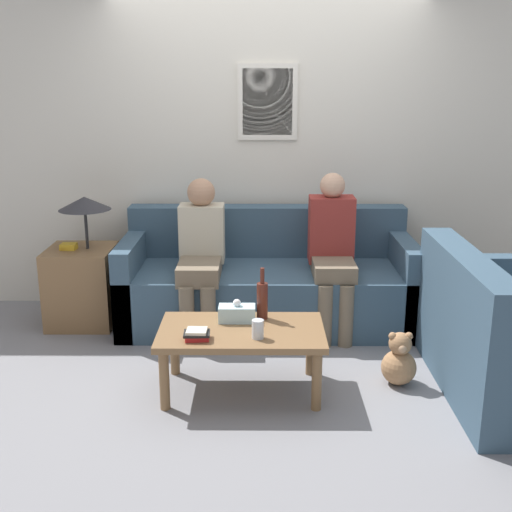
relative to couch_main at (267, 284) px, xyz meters
The scene contains 13 objects.
ground_plane 0.62m from the couch_main, 90.00° to the right, with size 16.00×16.00×0.00m, color gray.
wall_back 1.11m from the couch_main, 90.00° to the left, with size 9.00×0.08×2.60m.
couch_main is the anchor object (origin of this frame).
couch_side 1.90m from the couch_main, 38.38° to the right, with size 0.92×1.44×0.88m.
coffee_table 1.21m from the couch_main, 98.19° to the right, with size 1.01×0.59×0.41m.
side_table_with_lamp 1.45m from the couch_main, behind, with size 0.52×0.51×1.02m.
wine_bottle 1.04m from the couch_main, 92.50° to the right, with size 0.07×0.07×0.33m.
drinking_glass 1.35m from the couch_main, 93.06° to the right, with size 0.07×0.07×0.11m.
book_stack 1.43m from the couch_main, 107.47° to the right, with size 0.16×0.12×0.06m.
tissue_box 1.09m from the couch_main, 100.82° to the right, with size 0.23×0.12×0.15m.
person_left 0.63m from the couch_main, 159.57° to the right, with size 0.34×0.66×1.16m.
person_right 0.62m from the couch_main, 19.80° to the right, with size 0.34×0.61×1.20m.
teddy_bear 1.38m from the couch_main, 53.08° to the right, with size 0.22×0.22×0.35m.
Camera 1 is at (-0.06, -4.30, 1.89)m, focal length 45.00 mm.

